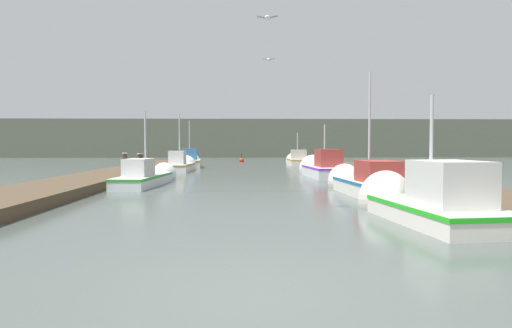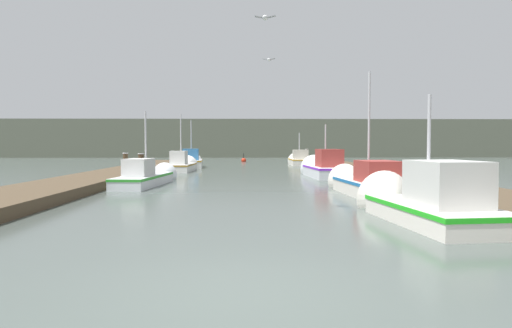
# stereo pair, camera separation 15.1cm
# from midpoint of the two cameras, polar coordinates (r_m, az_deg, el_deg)

# --- Properties ---
(ground_plane) EXTENTS (200.00, 200.00, 0.00)m
(ground_plane) POSITION_cam_midpoint_polar(r_m,az_deg,el_deg) (5.68, -0.31, -15.81)
(ground_plane) COLOR #47514C
(dock_left) EXTENTS (2.85, 40.00, 0.36)m
(dock_left) POSITION_cam_midpoint_polar(r_m,az_deg,el_deg) (22.51, -18.86, -1.73)
(dock_left) COLOR #4C3D2B
(dock_left) RESTS_ON ground_plane
(dock_right) EXTENTS (2.85, 40.00, 0.36)m
(dock_right) POSITION_cam_midpoint_polar(r_m,az_deg,el_deg) (22.56, 16.84, -1.69)
(dock_right) COLOR #4C3D2B
(dock_right) RESTS_ON ground_plane
(distant_shore_ridge) EXTENTS (120.00, 16.00, 5.13)m
(distant_shore_ridge) POSITION_cam_midpoint_polar(r_m,az_deg,el_deg) (68.33, -1.15, 3.15)
(distant_shore_ridge) COLOR #565B4C
(distant_shore_ridge) RESTS_ON ground_plane
(fishing_boat_0) EXTENTS (2.16, 4.90, 3.49)m
(fishing_boat_0) POSITION_cam_midpoint_polar(r_m,az_deg,el_deg) (11.44, 20.50, -4.48)
(fishing_boat_0) COLOR silver
(fishing_boat_0) RESTS_ON ground_plane
(fishing_boat_1) EXTENTS (1.85, 5.71, 4.76)m
(fishing_boat_1) POSITION_cam_midpoint_polar(r_m,az_deg,el_deg) (16.80, 13.80, -2.32)
(fishing_boat_1) COLOR silver
(fishing_boat_1) RESTS_ON ground_plane
(fishing_boat_2) EXTENTS (1.80, 6.01, 3.61)m
(fishing_boat_2) POSITION_cam_midpoint_polar(r_m,az_deg,el_deg) (20.73, -13.14, -1.53)
(fishing_boat_2) COLOR silver
(fishing_boat_2) RESTS_ON ground_plane
(fishing_boat_3) EXTENTS (2.05, 5.63, 3.41)m
(fishing_boat_3) POSITION_cam_midpoint_polar(r_m,az_deg,el_deg) (25.49, 8.62, -0.54)
(fishing_boat_3) COLOR silver
(fishing_boat_3) RESTS_ON ground_plane
(fishing_boat_4) EXTENTS (1.70, 5.09, 4.28)m
(fishing_boat_4) POSITION_cam_midpoint_polar(r_m,az_deg,el_deg) (30.91, -9.10, -0.15)
(fishing_boat_4) COLOR silver
(fishing_boat_4) RESTS_ON ground_plane
(fishing_boat_5) EXTENTS (2.02, 5.27, 4.11)m
(fishing_boat_5) POSITION_cam_midpoint_polar(r_m,az_deg,el_deg) (36.01, -7.95, 0.33)
(fishing_boat_5) COLOR silver
(fishing_boat_5) RESTS_ON ground_plane
(fishing_boat_6) EXTENTS (1.60, 4.82, 3.21)m
(fishing_boat_6) POSITION_cam_midpoint_polar(r_m,az_deg,el_deg) (39.61, 5.47, 0.47)
(fishing_boat_6) COLOR silver
(fishing_boat_6) RESTS_ON ground_plane
(mooring_piling_0) EXTENTS (0.34, 0.34, 1.29)m
(mooring_piling_0) POSITION_cam_midpoint_polar(r_m,az_deg,el_deg) (25.35, -14.01, -0.14)
(mooring_piling_0) COLOR #473523
(mooring_piling_0) RESTS_ON ground_plane
(mooring_piling_1) EXTENTS (0.24, 0.24, 1.36)m
(mooring_piling_1) POSITION_cam_midpoint_polar(r_m,az_deg,el_deg) (41.45, 6.46, 0.96)
(mooring_piling_1) COLOR #473523
(mooring_piling_1) RESTS_ON ground_plane
(mooring_piling_2) EXTENTS (0.27, 0.27, 1.28)m
(mooring_piling_2) POSITION_cam_midpoint_polar(r_m,az_deg,el_deg) (35.47, -10.28, 0.62)
(mooring_piling_2) COLOR #473523
(mooring_piling_2) RESTS_ON ground_plane
(mooring_piling_3) EXTENTS (0.26, 0.26, 1.38)m
(mooring_piling_3) POSITION_cam_midpoint_polar(r_m,az_deg,el_deg) (22.36, -15.81, -0.39)
(mooring_piling_3) COLOR #473523
(mooring_piling_3) RESTS_ON ground_plane
(channel_buoy) EXTENTS (0.49, 0.49, 0.99)m
(channel_buoy) POSITION_cam_midpoint_polar(r_m,az_deg,el_deg) (46.26, -1.46, 0.46)
(channel_buoy) COLOR red
(channel_buoy) RESTS_ON ground_plane
(seagull_lead) EXTENTS (0.56, 0.31, 0.12)m
(seagull_lead) POSITION_cam_midpoint_polar(r_m,az_deg,el_deg) (20.48, 1.83, 12.90)
(seagull_lead) COLOR white
(seagull_1) EXTENTS (0.56, 0.30, 0.12)m
(seagull_1) POSITION_cam_midpoint_polar(r_m,az_deg,el_deg) (12.45, 1.52, 17.82)
(seagull_1) COLOR white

